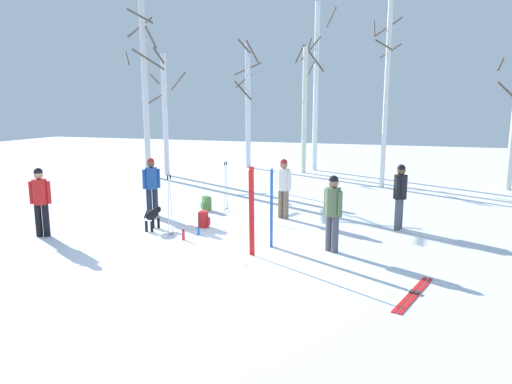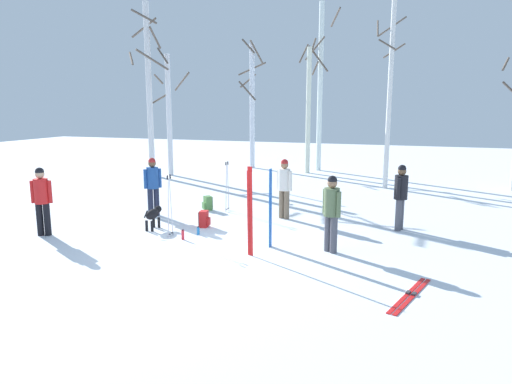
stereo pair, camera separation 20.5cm
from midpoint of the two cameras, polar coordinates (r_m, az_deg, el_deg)
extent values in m
plane|color=white|center=(10.73, -6.85, -6.96)|extent=(60.00, 60.00, 0.00)
cylinder|color=#1E2338|center=(14.01, -12.31, -1.24)|extent=(0.16, 0.16, 0.82)
cylinder|color=#1E2338|center=(14.05, -11.59, -1.18)|extent=(0.16, 0.16, 0.82)
cylinder|color=#1E478C|center=(13.90, -12.06, 1.70)|extent=(0.34, 0.34, 0.62)
sphere|color=brown|center=(13.85, -12.13, 3.41)|extent=(0.22, 0.22, 0.22)
sphere|color=#B22626|center=(13.84, -12.14, 3.66)|extent=(0.21, 0.21, 0.21)
cylinder|color=#1E478C|center=(13.86, -12.90, 1.55)|extent=(0.10, 0.10, 0.56)
cylinder|color=#1E478C|center=(13.96, -11.23, 1.68)|extent=(0.10, 0.10, 0.56)
cylinder|color=#4C4C56|center=(12.85, 17.63, -2.56)|extent=(0.16, 0.16, 0.82)
cylinder|color=#4C4C56|center=(12.69, 17.38, -2.71)|extent=(0.16, 0.16, 0.82)
cylinder|color=black|center=(12.63, 17.69, 0.55)|extent=(0.34, 0.34, 0.62)
sphere|color=brown|center=(12.57, 17.80, 2.43)|extent=(0.22, 0.22, 0.22)
sphere|color=black|center=(12.56, 17.81, 2.71)|extent=(0.21, 0.21, 0.21)
cylinder|color=black|center=(12.83, 17.97, 0.59)|extent=(0.10, 0.10, 0.56)
cylinder|color=black|center=(12.44, 17.39, 0.32)|extent=(0.10, 0.10, 0.56)
cylinder|color=#72604C|center=(13.39, 4.18, -1.56)|extent=(0.16, 0.16, 0.82)
cylinder|color=#72604C|center=(13.50, 3.57, -1.46)|extent=(0.16, 0.16, 0.82)
cylinder|color=silver|center=(13.31, 3.91, 1.52)|extent=(0.34, 0.34, 0.62)
sphere|color=#997051|center=(13.25, 3.93, 3.31)|extent=(0.22, 0.22, 0.22)
sphere|color=#B22626|center=(13.25, 3.94, 3.57)|extent=(0.21, 0.21, 0.21)
cylinder|color=silver|center=(13.19, 4.64, 1.34)|extent=(0.10, 0.10, 0.56)
cylinder|color=silver|center=(13.44, 3.20, 1.53)|extent=(0.10, 0.10, 0.56)
cylinder|color=#4C4C56|center=(10.48, 9.99, -5.15)|extent=(0.16, 0.16, 0.82)
cylinder|color=#4C4C56|center=(10.60, 9.29, -4.95)|extent=(0.16, 0.16, 0.82)
cylinder|color=#566B47|center=(10.37, 9.76, -1.21)|extent=(0.34, 0.34, 0.62)
sphere|color=#997051|center=(10.29, 9.83, 1.08)|extent=(0.22, 0.22, 0.22)
sphere|color=black|center=(10.28, 9.84, 1.41)|extent=(0.21, 0.21, 0.21)
cylinder|color=#566B47|center=(10.23, 10.60, -1.51)|extent=(0.10, 0.10, 0.56)
cylinder|color=#566B47|center=(10.51, 8.94, -1.13)|extent=(0.10, 0.10, 0.56)
cylinder|color=black|center=(12.75, -23.65, -3.07)|extent=(0.16, 0.16, 0.82)
cylinder|color=black|center=(12.81, -24.40, -3.06)|extent=(0.16, 0.16, 0.82)
cylinder|color=red|center=(12.64, -24.27, 0.12)|extent=(0.34, 0.34, 0.62)
sphere|color=tan|center=(12.58, -24.41, 2.00)|extent=(0.22, 0.22, 0.22)
sphere|color=black|center=(12.57, -24.43, 2.27)|extent=(0.21, 0.21, 0.21)
cylinder|color=red|center=(12.57, -23.37, 0.03)|extent=(0.10, 0.10, 0.56)
cylinder|color=red|center=(12.73, -25.14, 0.02)|extent=(0.10, 0.10, 0.56)
ellipsoid|color=black|center=(12.50, -12.03, -2.66)|extent=(0.26, 0.61, 0.26)
sphere|color=black|center=(12.77, -11.36, -2.04)|extent=(0.18, 0.18, 0.18)
ellipsoid|color=black|center=(12.83, -11.24, -2.07)|extent=(0.07, 0.10, 0.06)
cylinder|color=black|center=(12.18, -12.78, -2.65)|extent=(0.05, 0.19, 0.17)
cylinder|color=black|center=(12.76, -11.90, -3.62)|extent=(0.07, 0.07, 0.28)
cylinder|color=black|center=(12.69, -11.28, -3.67)|extent=(0.07, 0.07, 0.28)
cylinder|color=black|center=(12.43, -12.70, -4.04)|extent=(0.07, 0.07, 0.28)
cylinder|color=black|center=(12.36, -12.07, -4.10)|extent=(0.07, 0.07, 0.28)
cube|color=red|center=(10.04, -0.30, -2.63)|extent=(0.09, 0.04, 1.86)
cube|color=red|center=(9.86, -0.31, 2.85)|extent=(0.06, 0.03, 0.10)
cube|color=red|center=(10.00, -0.02, -2.68)|extent=(0.09, 0.04, 1.86)
cube|color=red|center=(9.82, -0.02, 2.82)|extent=(0.06, 0.03, 0.10)
cube|color=blue|center=(10.61, 2.25, -2.27)|extent=(0.02, 0.07, 1.72)
cube|color=blue|center=(10.45, 2.28, 2.55)|extent=(0.02, 0.06, 0.10)
cube|color=blue|center=(10.67, 2.38, -2.21)|extent=(0.02, 0.07, 1.72)
cube|color=blue|center=(10.50, 2.41, 2.59)|extent=(0.02, 0.06, 0.10)
cube|color=red|center=(8.65, 19.23, -11.85)|extent=(0.59, 1.80, 0.02)
cube|color=#333338|center=(8.69, 19.33, -11.60)|extent=(0.09, 0.13, 0.03)
cube|color=red|center=(8.68, 18.58, -11.74)|extent=(0.59, 1.80, 0.02)
cube|color=#333338|center=(8.71, 18.69, -11.49)|extent=(0.09, 0.13, 0.03)
cylinder|color=#B2B2BC|center=(14.37, -3.01, 0.52)|extent=(0.02, 0.11, 1.42)
cylinder|color=black|center=(14.26, -3.04, 3.54)|extent=(0.04, 0.04, 0.10)
cylinder|color=black|center=(14.50, -2.98, -1.98)|extent=(0.07, 0.07, 0.01)
cylinder|color=#B2B2BC|center=(14.24, -3.23, 0.42)|extent=(0.02, 0.11, 1.42)
cylinder|color=black|center=(14.12, -3.27, 3.47)|extent=(0.04, 0.04, 0.10)
cylinder|color=black|center=(14.36, -3.21, -2.11)|extent=(0.07, 0.07, 0.01)
cylinder|color=#B2B2BC|center=(11.75, -9.80, -1.86)|extent=(0.02, 0.11, 1.44)
cylinder|color=black|center=(11.61, -9.91, 1.86)|extent=(0.04, 0.04, 0.10)
cylinder|color=black|center=(11.90, -9.70, -4.92)|extent=(0.07, 0.07, 0.01)
cylinder|color=#B2B2BC|center=(11.63, -10.12, -1.99)|extent=(0.02, 0.11, 1.44)
cylinder|color=black|center=(11.49, -10.24, 1.76)|extent=(0.04, 0.04, 0.10)
cylinder|color=black|center=(11.79, -10.01, -5.08)|extent=(0.07, 0.07, 0.01)
cube|color=red|center=(12.58, -5.90, -3.28)|extent=(0.24, 0.29, 0.44)
cube|color=red|center=(12.56, -5.33, -3.60)|extent=(0.09, 0.20, 0.20)
cube|color=black|center=(12.54, -6.50, -3.33)|extent=(0.03, 0.04, 0.37)
cube|color=black|center=(12.67, -6.31, -3.18)|extent=(0.03, 0.04, 0.37)
cube|color=#4C7F3F|center=(14.55, -5.47, -1.36)|extent=(0.33, 0.32, 0.44)
cube|color=#4C7F3F|center=(14.52, -5.94, -1.67)|extent=(0.18, 0.18, 0.20)
cube|color=black|center=(14.66, -5.16, -1.27)|extent=(0.04, 0.04, 0.37)
cube|color=black|center=(14.53, -4.95, -1.37)|extent=(0.04, 0.04, 0.37)
cylinder|color=red|center=(11.50, -8.38, -5.20)|extent=(0.07, 0.07, 0.23)
cylinder|color=black|center=(11.46, -8.40, -4.57)|extent=(0.05, 0.05, 0.02)
cylinder|color=#1E72BF|center=(11.89, -6.55, -4.73)|extent=(0.07, 0.07, 0.19)
cylinder|color=black|center=(11.86, -6.56, -4.24)|extent=(0.04, 0.04, 0.02)
cylinder|color=silver|center=(21.83, -12.60, 11.88)|extent=(0.26, 0.26, 7.62)
cylinder|color=brown|center=(21.80, -11.91, 17.90)|extent=(0.10, 0.87, 0.85)
cylinder|color=brown|center=(21.25, -12.23, 15.47)|extent=(1.03, 1.10, 0.86)
cylinder|color=brown|center=(21.85, -14.68, 15.47)|extent=(0.96, 1.21, 0.70)
cylinder|color=brown|center=(21.62, -13.19, 20.08)|extent=(1.04, 0.49, 0.63)
cylinder|color=brown|center=(22.61, -13.20, 18.90)|extent=(0.90, 0.85, 0.96)
cylinder|color=silver|center=(21.87, -10.26, 9.11)|extent=(0.23, 0.23, 5.44)
cylinder|color=brown|center=(22.23, -11.46, 11.01)|extent=(0.29, 1.15, 0.51)
cylinder|color=brown|center=(21.76, -11.01, 15.97)|extent=(0.63, 0.21, 0.74)
cylinder|color=brown|center=(22.20, -8.73, 13.14)|extent=(1.21, 0.89, 0.80)
cylinder|color=brown|center=(21.72, -11.50, 13.32)|extent=(0.78, 0.62, 0.48)
cylinder|color=silver|center=(24.14, -0.22, 10.30)|extent=(0.25, 0.25, 6.20)
cylinder|color=brown|center=(24.91, -0.24, 14.76)|extent=(1.38, 0.57, 0.70)
cylinder|color=brown|center=(24.55, -0.73, 13.38)|extent=(0.68, 0.75, 0.73)
cylinder|color=brown|center=(23.97, 0.33, 16.68)|extent=(0.54, 0.73, 1.10)
cylinder|color=brown|center=(24.02, -0.68, 17.33)|extent=(0.75, 0.25, 0.75)
cylinder|color=brown|center=(23.75, -0.82, 12.22)|extent=(1.00, 0.29, 0.97)
cylinder|color=silver|center=(22.40, 6.66, 9.73)|extent=(0.22, 0.22, 5.83)
cylinder|color=brown|center=(22.97, 7.45, 16.94)|extent=(1.02, 0.38, 1.04)
cylinder|color=brown|center=(22.58, 7.49, 14.70)|extent=(0.45, 0.58, 0.60)
cylinder|color=brown|center=(22.70, 6.10, 16.42)|extent=(0.34, 0.69, 0.90)
cylinder|color=silver|center=(23.41, 8.06, 12.39)|extent=(0.25, 0.25, 7.99)
cylinder|color=brown|center=(23.66, 7.21, 17.09)|extent=(0.16, 0.87, 0.95)
cylinder|color=brown|center=(23.93, 9.92, 20.21)|extent=(0.70, 1.27, 0.70)
cylinder|color=brown|center=(23.05, 7.87, 15.78)|extent=(0.99, 0.13, 1.24)
cylinder|color=silver|center=(18.84, 16.26, 11.21)|extent=(0.18, 0.18, 7.13)
cylinder|color=brown|center=(19.02, 14.92, 18.71)|extent=(0.19, 1.13, 0.75)
cylinder|color=brown|center=(18.67, 15.97, 16.89)|extent=(0.67, 0.41, 0.45)
cylinder|color=brown|center=(19.56, 16.53, 18.74)|extent=(1.05, 0.21, 0.74)
cylinder|color=brown|center=(19.32, 16.77, 16.14)|extent=(0.82, 0.18, 0.54)
cylinder|color=brown|center=(20.25, 28.38, 13.56)|extent=(0.42, 1.29, 0.59)
camera|label=1|loc=(0.10, -89.51, 0.09)|focal=32.87mm
camera|label=2|loc=(0.10, 90.49, -0.09)|focal=32.87mm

